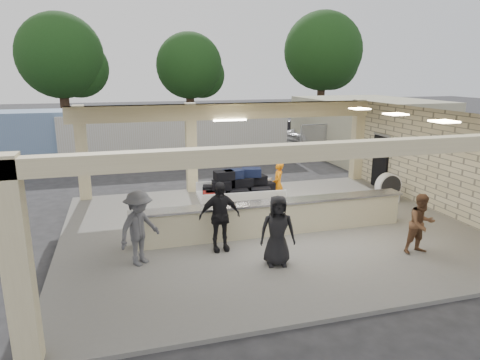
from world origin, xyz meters
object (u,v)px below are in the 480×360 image
object	(u,v)px
baggage_handler	(278,184)
passenger_d	(277,231)
luggage_cart	(238,190)
container_white	(177,136)
drum_fan	(388,186)
passenger_b	(219,216)
baggage_counter	(274,217)
passenger_a	(421,224)
passenger_c	(139,228)
car_white_b	(356,135)
car_dark	(296,132)
car_white_a	(321,135)

from	to	relation	value
baggage_handler	passenger_d	distance (m)	4.61
luggage_cart	container_white	distance (m)	10.36
drum_fan	passenger_b	xyz separation A→B (m)	(-6.90, -2.62, 0.38)
drum_fan	container_white	bearing A→B (deg)	118.58
baggage_counter	luggage_cart	bearing A→B (deg)	106.82
passenger_a	baggage_handler	bearing A→B (deg)	113.34
baggage_handler	passenger_c	world-z (taller)	passenger_c
car_white_b	baggage_counter	bearing A→B (deg)	126.39
car_white_b	container_white	xyz separation A→B (m)	(-11.54, -0.87, 0.54)
drum_fan	car_dark	bearing A→B (deg)	78.07
car_dark	container_white	world-z (taller)	container_white
car_dark	baggage_counter	bearing A→B (deg)	173.50
luggage_cart	baggage_handler	world-z (taller)	baggage_handler
luggage_cart	passenger_c	bearing A→B (deg)	-135.93
car_white_a	container_white	bearing A→B (deg)	82.42
luggage_cart	container_white	xyz separation A→B (m)	(-0.56, 10.34, 0.33)
car_dark	container_white	bearing A→B (deg)	130.93
car_dark	passenger_c	bearing A→B (deg)	164.81
baggage_counter	passenger_a	bearing A→B (deg)	-36.46
baggage_handler	passenger_b	world-z (taller)	passenger_b
container_white	drum_fan	bearing A→B (deg)	-58.85
passenger_b	passenger_c	xyz separation A→B (m)	(-2.06, -0.29, -0.00)
car_white_b	luggage_cart	bearing A→B (deg)	120.56
drum_fan	passenger_b	world-z (taller)	passenger_b
baggage_handler	container_white	distance (m)	10.09
passenger_c	car_white_b	bearing A→B (deg)	3.50
car_white_a	car_dark	xyz separation A→B (m)	(-0.97, 1.79, 0.03)
drum_fan	car_white_b	size ratio (longest dim) A/B	0.22
baggage_counter	car_white_b	distance (m)	16.71
car_white_b	car_dark	distance (m)	4.00
luggage_cart	passenger_a	xyz separation A→B (m)	(3.73, -4.19, -0.07)
passenger_c	passenger_d	size ratio (longest dim) A/B	1.06
car_dark	container_white	size ratio (longest dim) A/B	0.38
baggage_handler	car_white_b	size ratio (longest dim) A/B	0.34
passenger_a	car_dark	distance (m)	18.49
passenger_c	car_white_a	distance (m)	19.26
baggage_counter	container_white	world-z (taller)	container_white
passenger_b	car_white_b	bearing A→B (deg)	46.56
baggage_counter	baggage_handler	world-z (taller)	baggage_handler
passenger_b	passenger_c	size ratio (longest dim) A/B	1.00
passenger_d	luggage_cart	bearing A→B (deg)	100.57
baggage_counter	baggage_handler	xyz separation A→B (m)	(1.01, 2.33, 0.32)
passenger_c	car_white_a	bearing A→B (deg)	9.53
luggage_cart	passenger_a	distance (m)	5.61
luggage_cart	drum_fan	world-z (taller)	luggage_cart
baggage_counter	luggage_cart	distance (m)	1.97
passenger_d	car_dark	bearing A→B (deg)	77.29
passenger_a	baggage_counter	bearing A→B (deg)	142.12
drum_fan	passenger_a	distance (m)	4.65
drum_fan	passenger_d	distance (m)	6.92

